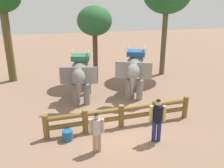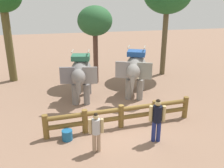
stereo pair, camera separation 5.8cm
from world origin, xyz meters
The scene contains 9 objects.
ground_plane centered at (0.00, 0.00, 0.00)m, with size 60.00×60.00×0.00m, color #856551.
log_fence centered at (0.00, -0.25, 0.60)m, with size 6.65×0.70×1.05m.
elephant_near_left centered at (-1.35, 3.14, 1.55)m, with size 1.97×3.29×2.77m.
elephant_center centered at (1.73, 3.14, 1.60)m, with size 2.50×3.38×2.85m.
tourist_woman_in_black centered at (1.07, -1.66, 1.05)m, with size 0.63×0.43×1.82m.
tourist_man_in_blue centered at (-1.36, -1.82, 0.92)m, with size 0.56×0.35×1.59m.
tree_back_center centered at (-5.57, 7.60, 5.19)m, with size 2.36×2.36×6.50m.
tree_far_right centered at (-0.09, 5.96, 3.95)m, with size 2.17×2.17×4.96m.
feed_bucket centered at (-2.38, -0.79, 0.21)m, with size 0.42×0.42×0.43m.
Camera 2 is at (-2.55, -9.67, 5.50)m, focal length 39.75 mm.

